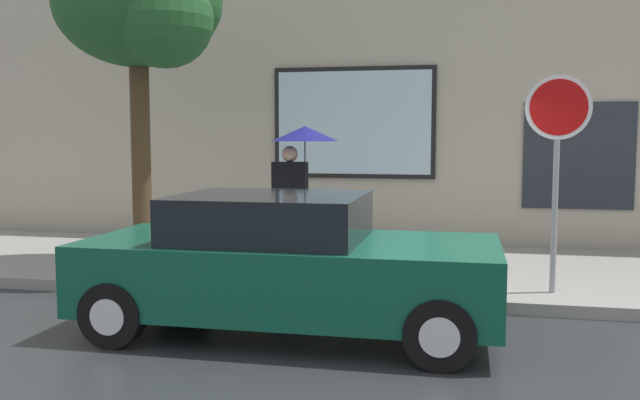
{
  "coord_description": "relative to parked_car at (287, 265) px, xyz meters",
  "views": [
    {
      "loc": [
        0.32,
        -6.87,
        2.04
      ],
      "look_at": [
        -1.54,
        1.8,
        1.2
      ],
      "focal_mm": 38.3,
      "sensor_mm": 36.0,
      "label": 1
    }
  ],
  "objects": [
    {
      "name": "parked_car",
      "position": [
        0.0,
        0.0,
        0.0
      ],
      "size": [
        4.22,
        1.93,
        1.43
      ],
      "color": "#0F4C38",
      "rests_on": "ground"
    },
    {
      "name": "stop_sign",
      "position": [
        2.84,
        1.75,
        1.28
      ],
      "size": [
        0.76,
        0.1,
        2.6
      ],
      "color": "gray",
      "rests_on": "sidewalk"
    },
    {
      "name": "ground_plane",
      "position": [
        1.47,
        0.14,
        -0.71
      ],
      "size": [
        60.0,
        60.0,
        0.0
      ],
      "primitive_type": "plane",
      "color": "#282B2D"
    },
    {
      "name": "building_facade",
      "position": [
        1.47,
        5.64,
        2.78
      ],
      "size": [
        20.0,
        0.67,
        7.0
      ],
      "color": "#B2A893",
      "rests_on": "ground"
    },
    {
      "name": "street_tree",
      "position": [
        -2.71,
        2.34,
        3.12
      ],
      "size": [
        2.45,
        2.08,
        4.7
      ],
      "color": "#4C3823",
      "rests_on": "sidewalk"
    },
    {
      "name": "sidewalk",
      "position": [
        1.47,
        3.14,
        -0.63
      ],
      "size": [
        20.0,
        4.0,
        0.15
      ],
      "primitive_type": "cube",
      "color": "gray",
      "rests_on": "ground"
    },
    {
      "name": "pedestrian_with_umbrella",
      "position": [
        -0.61,
        3.05,
        1.05
      ],
      "size": [
        1.0,
        1.0,
        2.03
      ],
      "color": "black",
      "rests_on": "sidewalk"
    }
  ]
}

